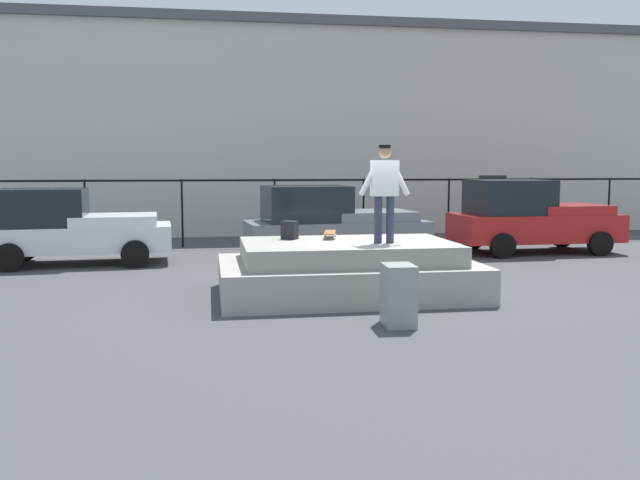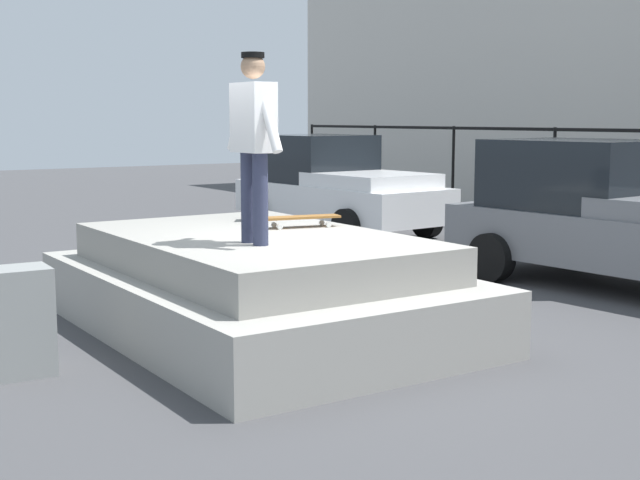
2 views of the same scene
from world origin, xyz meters
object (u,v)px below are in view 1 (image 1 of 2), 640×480
skateboarder (384,186)px  skateboard (330,233)px  utility_box (399,295)px  backpack (290,230)px  car_grey_pickup_mid (330,223)px  car_red_pickup_far (529,217)px  car_white_pickup_near (69,227)px

skateboarder → skateboard: bearing=128.3°
skateboard → utility_box: size_ratio=0.95×
backpack → utility_box: backpack is taller
skateboarder → car_grey_pickup_mid: 5.33m
skateboarder → car_red_pickup_far: (5.49, 5.55, -1.02)m
skateboarder → utility_box: 2.62m
skateboarder → car_white_pickup_near: 8.27m
car_white_pickup_near → utility_box: (6.01, -7.32, -0.44)m
car_grey_pickup_mid → utility_box: (-0.28, -7.33, -0.46)m
skateboarder → skateboard: 1.57m
skateboarder → car_red_pickup_far: size_ratio=0.39×
skateboard → car_grey_pickup_mid: (0.75, 4.22, -0.17)m
car_red_pickup_far → skateboard: bearing=-144.1°
car_red_pickup_far → backpack: bearing=-146.8°
skateboard → car_white_pickup_near: bearing=142.7°
skateboarder → utility_box: (-0.32, -2.11, -1.53)m
backpack → car_grey_pickup_mid: (1.53, 4.29, -0.24)m
skateboard → car_white_pickup_near: (-5.54, 4.21, -0.19)m
skateboard → utility_box: (0.47, -3.11, -0.63)m
skateboarder → car_grey_pickup_mid: size_ratio=0.37×
skateboard → car_white_pickup_near: size_ratio=0.19×
utility_box → skateboarder: bearing=84.0°
skateboard → car_white_pickup_near: 6.96m
skateboarder → backpack: size_ratio=5.06×
car_white_pickup_near → utility_box: car_white_pickup_near is taller
car_grey_pickup_mid → skateboard: bearing=-100.1°
car_red_pickup_far → utility_box: (-5.81, -7.66, -0.51)m
backpack → car_white_pickup_near: (-4.76, 4.29, -0.26)m
backpack → utility_box: bearing=-33.9°
car_red_pickup_far → utility_box: 9.62m
skateboarder → car_red_pickup_far: skateboarder is taller
utility_box → car_white_pickup_near: bearing=132.0°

